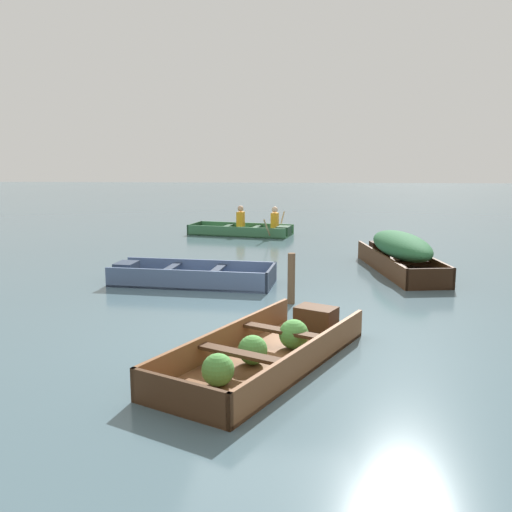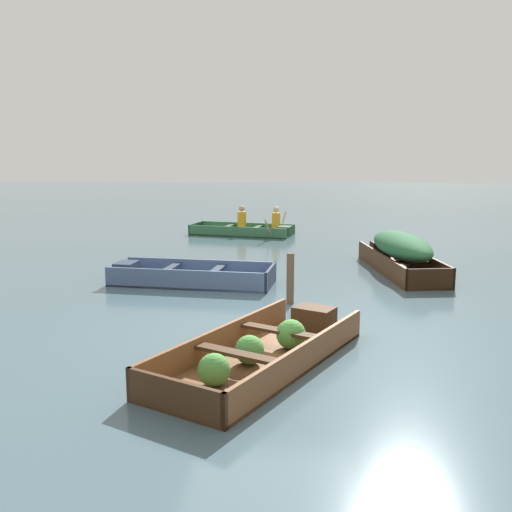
% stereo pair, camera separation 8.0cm
% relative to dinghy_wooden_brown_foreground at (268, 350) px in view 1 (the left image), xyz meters
% --- Properties ---
extents(ground_plane, '(80.00, 80.00, 0.00)m').
position_rel_dinghy_wooden_brown_foreground_xyz_m(ground_plane, '(0.01, 1.25, -0.14)').
color(ground_plane, '#47606B').
extents(dinghy_wooden_brown_foreground, '(2.52, 3.35, 0.41)m').
position_rel_dinghy_wooden_brown_foreground_xyz_m(dinghy_wooden_brown_foreground, '(0.00, 0.00, 0.00)').
color(dinghy_wooden_brown_foreground, brown).
rests_on(dinghy_wooden_brown_foreground, ground).
extents(skiff_dark_varnish_near_moored, '(1.38, 3.40, 0.81)m').
position_rel_dinghy_wooden_brown_foreground_xyz_m(skiff_dark_varnish_near_moored, '(2.51, 5.38, 0.32)').
color(skiff_dark_varnish_near_moored, '#4C2D19').
rests_on(skiff_dark_varnish_near_moored, ground).
extents(skiff_slate_blue_mid_moored, '(3.11, 1.43, 0.37)m').
position_rel_dinghy_wooden_brown_foreground_xyz_m(skiff_slate_blue_mid_moored, '(-1.71, 4.00, -0.02)').
color(skiff_slate_blue_mid_moored, '#475B7F').
rests_on(skiff_slate_blue_mid_moored, ground).
extents(rowboat_green_with_crew, '(3.20, 2.30, 0.88)m').
position_rel_dinghy_wooden_brown_foreground_xyz_m(rowboat_green_with_crew, '(-1.07, 10.52, 0.02)').
color(rowboat_green_with_crew, '#387047').
rests_on(rowboat_green_with_crew, ground).
extents(mooring_post, '(0.12, 0.12, 0.84)m').
position_rel_dinghy_wooden_brown_foreground_xyz_m(mooring_post, '(0.27, 2.66, 0.27)').
color(mooring_post, brown).
rests_on(mooring_post, ground).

